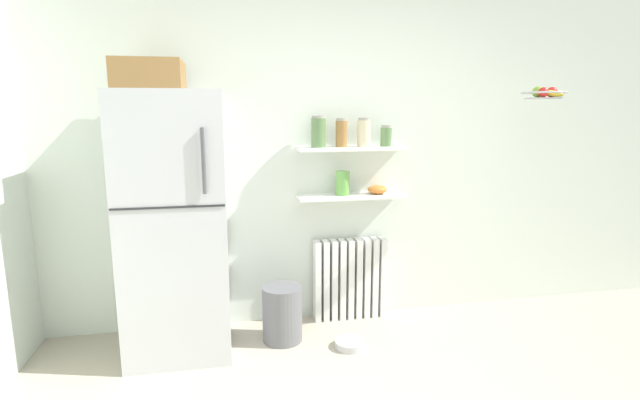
{
  "coord_description": "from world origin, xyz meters",
  "views": [
    {
      "loc": [
        -0.83,
        -1.64,
        1.68
      ],
      "look_at": [
        -0.19,
        1.6,
        1.05
      ],
      "focal_mm": 26.89,
      "sensor_mm": 36.0,
      "label": 1
    }
  ],
  "objects_px": {
    "storage_jar_0": "(318,132)",
    "shelf_bowl": "(377,189)",
    "hanging_fruit_basket": "(545,94)",
    "trash_bin": "(282,314)",
    "storage_jar_1": "(341,133)",
    "storage_jar_3": "(386,136)",
    "radiator": "(350,279)",
    "refrigerator": "(175,219)",
    "storage_jar_2": "(364,132)",
    "vase": "(343,183)",
    "pet_food_bowl": "(350,344)"
  },
  "relations": [
    {
      "from": "vase",
      "to": "shelf_bowl",
      "type": "distance_m",
      "value": 0.29
    },
    {
      "from": "storage_jar_3",
      "to": "hanging_fruit_basket",
      "type": "height_order",
      "value": "hanging_fruit_basket"
    },
    {
      "from": "storage_jar_1",
      "to": "storage_jar_3",
      "type": "distance_m",
      "value": 0.35
    },
    {
      "from": "refrigerator",
      "to": "storage_jar_3",
      "type": "bearing_deg",
      "value": 8.18
    },
    {
      "from": "storage_jar_0",
      "to": "storage_jar_1",
      "type": "distance_m",
      "value": 0.18
    },
    {
      "from": "refrigerator",
      "to": "pet_food_bowl",
      "type": "height_order",
      "value": "refrigerator"
    },
    {
      "from": "storage_jar_1",
      "to": "hanging_fruit_basket",
      "type": "xyz_separation_m",
      "value": [
        1.43,
        -0.36,
        0.29
      ]
    },
    {
      "from": "radiator",
      "to": "vase",
      "type": "distance_m",
      "value": 0.79
    },
    {
      "from": "hanging_fruit_basket",
      "to": "radiator",
      "type": "bearing_deg",
      "value": 163.69
    },
    {
      "from": "storage_jar_0",
      "to": "trash_bin",
      "type": "bearing_deg",
      "value": -141.24
    },
    {
      "from": "storage_jar_2",
      "to": "trash_bin",
      "type": "bearing_deg",
      "value": -159.06
    },
    {
      "from": "vase",
      "to": "trash_bin",
      "type": "distance_m",
      "value": 1.08
    },
    {
      "from": "storage_jar_1",
      "to": "refrigerator",
      "type": "bearing_deg",
      "value": -169.51
    },
    {
      "from": "storage_jar_1",
      "to": "vase",
      "type": "distance_m",
      "value": 0.38
    },
    {
      "from": "shelf_bowl",
      "to": "pet_food_bowl",
      "type": "bearing_deg",
      "value": -125.36
    },
    {
      "from": "refrigerator",
      "to": "pet_food_bowl",
      "type": "relative_size",
      "value": 9.03
    },
    {
      "from": "radiator",
      "to": "refrigerator",
      "type": "bearing_deg",
      "value": -168.93
    },
    {
      "from": "hanging_fruit_basket",
      "to": "pet_food_bowl",
      "type": "bearing_deg",
      "value": -176.05
    },
    {
      "from": "storage_jar_1",
      "to": "trash_bin",
      "type": "bearing_deg",
      "value": -152.6
    },
    {
      "from": "storage_jar_2",
      "to": "trash_bin",
      "type": "xyz_separation_m",
      "value": [
        -0.67,
        -0.26,
        -1.3
      ]
    },
    {
      "from": "storage_jar_0",
      "to": "shelf_bowl",
      "type": "relative_size",
      "value": 1.54
    },
    {
      "from": "radiator",
      "to": "hanging_fruit_basket",
      "type": "bearing_deg",
      "value": -16.31
    },
    {
      "from": "storage_jar_0",
      "to": "trash_bin",
      "type": "height_order",
      "value": "storage_jar_0"
    },
    {
      "from": "hanging_fruit_basket",
      "to": "storage_jar_0",
      "type": "bearing_deg",
      "value": 167.29
    },
    {
      "from": "storage_jar_1",
      "to": "trash_bin",
      "type": "distance_m",
      "value": 1.41
    },
    {
      "from": "storage_jar_0",
      "to": "storage_jar_1",
      "type": "height_order",
      "value": "storage_jar_0"
    },
    {
      "from": "storage_jar_0",
      "to": "hanging_fruit_basket",
      "type": "bearing_deg",
      "value": -12.71
    },
    {
      "from": "radiator",
      "to": "trash_bin",
      "type": "xyz_separation_m",
      "value": [
        -0.59,
        -0.29,
        -0.12
      ]
    },
    {
      "from": "storage_jar_2",
      "to": "shelf_bowl",
      "type": "distance_m",
      "value": 0.46
    },
    {
      "from": "shelf_bowl",
      "to": "hanging_fruit_basket",
      "type": "bearing_deg",
      "value": -17.69
    },
    {
      "from": "shelf_bowl",
      "to": "hanging_fruit_basket",
      "type": "distance_m",
      "value": 1.4
    },
    {
      "from": "storage_jar_0",
      "to": "vase",
      "type": "distance_m",
      "value": 0.44
    },
    {
      "from": "shelf_bowl",
      "to": "hanging_fruit_basket",
      "type": "relative_size",
      "value": 0.48
    },
    {
      "from": "trash_bin",
      "to": "hanging_fruit_basket",
      "type": "distance_m",
      "value": 2.49
    },
    {
      "from": "hanging_fruit_basket",
      "to": "shelf_bowl",
      "type": "bearing_deg",
      "value": 162.31
    },
    {
      "from": "radiator",
      "to": "trash_bin",
      "type": "height_order",
      "value": "radiator"
    },
    {
      "from": "storage_jar_1",
      "to": "storage_jar_3",
      "type": "relative_size",
      "value": 1.33
    },
    {
      "from": "shelf_bowl",
      "to": "refrigerator",
      "type": "bearing_deg",
      "value": -171.51
    },
    {
      "from": "trash_bin",
      "to": "radiator",
      "type": "bearing_deg",
      "value": 26.17
    },
    {
      "from": "vase",
      "to": "hanging_fruit_basket",
      "type": "xyz_separation_m",
      "value": [
        1.41,
        -0.36,
        0.67
      ]
    },
    {
      "from": "vase",
      "to": "trash_bin",
      "type": "bearing_deg",
      "value": -153.22
    },
    {
      "from": "storage_jar_1",
      "to": "storage_jar_0",
      "type": "bearing_deg",
      "value": 180.0
    },
    {
      "from": "shelf_bowl",
      "to": "storage_jar_3",
      "type": "bearing_deg",
      "value": 0.0
    },
    {
      "from": "radiator",
      "to": "storage_jar_2",
      "type": "height_order",
      "value": "storage_jar_2"
    },
    {
      "from": "refrigerator",
      "to": "storage_jar_1",
      "type": "xyz_separation_m",
      "value": [
        1.22,
        0.23,
        0.56
      ]
    },
    {
      "from": "vase",
      "to": "trash_bin",
      "type": "xyz_separation_m",
      "value": [
        -0.51,
        -0.26,
        -0.91
      ]
    },
    {
      "from": "storage_jar_1",
      "to": "shelf_bowl",
      "type": "xyz_separation_m",
      "value": [
        0.29,
        0.0,
        -0.44
      ]
    },
    {
      "from": "storage_jar_0",
      "to": "trash_bin",
      "type": "distance_m",
      "value": 1.37
    },
    {
      "from": "storage_jar_2",
      "to": "trash_bin",
      "type": "distance_m",
      "value": 1.48
    },
    {
      "from": "storage_jar_3",
      "to": "storage_jar_2",
      "type": "bearing_deg",
      "value": 180.0
    }
  ]
}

